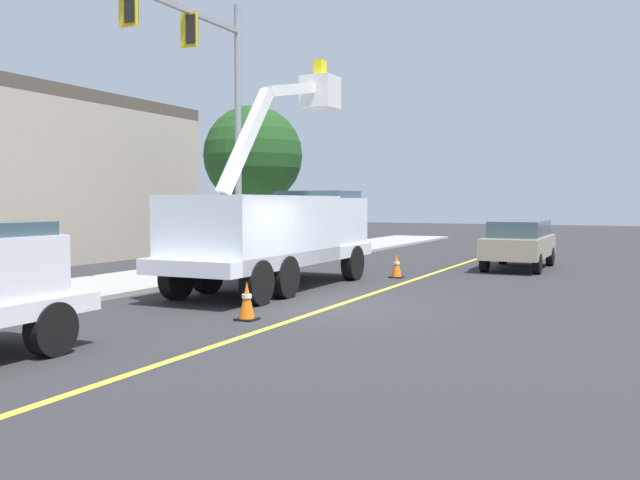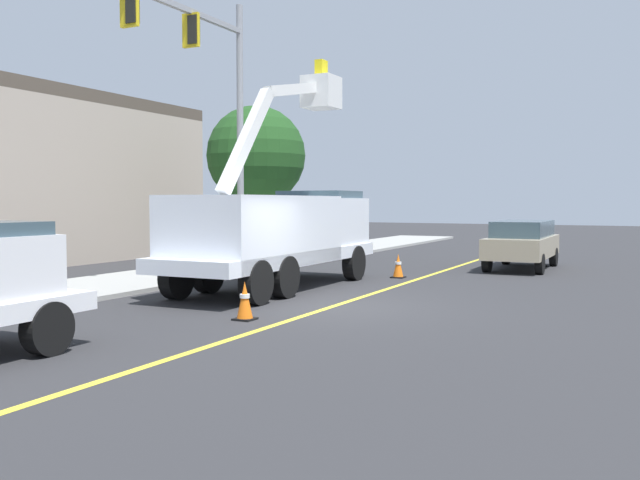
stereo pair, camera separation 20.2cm
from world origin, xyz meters
TOP-DOWN VIEW (x-y plane):
  - ground at (0.00, 0.00)m, footprint 120.00×120.00m
  - sidewalk_far_side at (-0.13, 7.12)m, footprint 60.05×4.65m
  - lane_centre_stripe at (0.00, 0.00)m, footprint 50.00×1.04m
  - utility_bucket_truck at (2.49, 2.81)m, footprint 8.24×2.71m
  - passing_minivan at (11.05, -2.09)m, footprint 4.83×2.02m
  - traffic_cone_mid_front at (-2.27, 0.79)m, footprint 0.40×0.40m
  - traffic_cone_mid_rear at (6.37, 0.78)m, footprint 0.40×0.40m
  - traffic_signal_mast at (3.96, 6.17)m, footprint 6.81×0.61m
  - street_tree_right at (9.89, 8.19)m, footprint 3.96×3.96m

SIDE VIEW (x-z plane):
  - ground at x=0.00m, z-range 0.00..0.00m
  - lane_centre_stripe at x=0.00m, z-range 0.00..0.01m
  - sidewalk_far_side at x=-0.13m, z-range 0.00..0.12m
  - traffic_cone_mid_rear at x=6.37m, z-range -0.01..0.73m
  - traffic_cone_mid_front at x=-2.27m, z-range -0.01..0.77m
  - passing_minivan at x=11.05m, z-range 0.13..1.82m
  - utility_bucket_truck at x=2.49m, z-range -1.58..4.77m
  - street_tree_right at x=9.89m, z-range 1.10..7.30m
  - traffic_signal_mast at x=3.96m, z-range 1.60..10.49m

